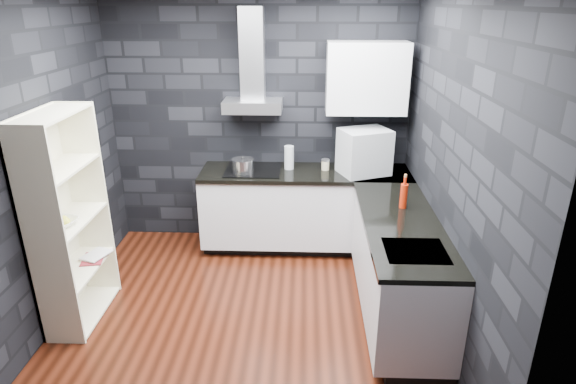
# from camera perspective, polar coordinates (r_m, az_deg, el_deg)

# --- Properties ---
(ground) EXTENTS (3.20, 3.20, 0.00)m
(ground) POSITION_cam_1_polar(r_m,az_deg,el_deg) (4.36, -4.98, -14.49)
(ground) COLOR #41170C
(wall_back) EXTENTS (3.20, 0.05, 2.70)m
(wall_back) POSITION_cam_1_polar(r_m,az_deg,el_deg) (5.27, -3.36, 8.35)
(wall_back) COLOR black
(wall_back) RESTS_ON ground
(wall_front) EXTENTS (3.20, 0.05, 2.70)m
(wall_front) POSITION_cam_1_polar(r_m,az_deg,el_deg) (2.28, -11.02, -11.13)
(wall_front) COLOR black
(wall_front) RESTS_ON ground
(wall_left) EXTENTS (0.05, 3.20, 2.70)m
(wall_left) POSITION_cam_1_polar(r_m,az_deg,el_deg) (4.26, -27.91, 2.50)
(wall_left) COLOR black
(wall_left) RESTS_ON ground
(wall_right) EXTENTS (0.05, 3.20, 2.70)m
(wall_right) POSITION_cam_1_polar(r_m,az_deg,el_deg) (3.86, 19.03, 2.09)
(wall_right) COLOR black
(wall_right) RESTS_ON ground
(toekick_back) EXTENTS (2.18, 0.50, 0.10)m
(toekick_back) POSITION_cam_1_polar(r_m,az_deg,el_deg) (5.44, 1.94, -5.84)
(toekick_back) COLOR black
(toekick_back) RESTS_ON ground
(toekick_right) EXTENTS (0.50, 1.78, 0.10)m
(toekick_right) POSITION_cam_1_polar(r_m,az_deg,el_deg) (4.46, 12.99, -13.29)
(toekick_right) COLOR black
(toekick_right) RESTS_ON ground
(counter_back_cab) EXTENTS (2.20, 0.60, 0.76)m
(counter_back_cab) POSITION_cam_1_polar(r_m,az_deg,el_deg) (5.22, 2.00, -1.86)
(counter_back_cab) COLOR silver
(counter_back_cab) RESTS_ON ground
(counter_right_cab) EXTENTS (0.60, 1.80, 0.76)m
(counter_right_cab) POSITION_cam_1_polar(r_m,az_deg,el_deg) (4.23, 12.95, -8.52)
(counter_right_cab) COLOR silver
(counter_right_cab) RESTS_ON ground
(counter_back_top) EXTENTS (2.20, 0.62, 0.04)m
(counter_back_top) POSITION_cam_1_polar(r_m,az_deg,el_deg) (5.06, 2.05, 2.24)
(counter_back_top) COLOR black
(counter_back_top) RESTS_ON counter_back_cab
(counter_right_top) EXTENTS (0.62, 1.80, 0.04)m
(counter_right_top) POSITION_cam_1_polar(r_m,az_deg,el_deg) (4.04, 13.28, -3.61)
(counter_right_top) COLOR black
(counter_right_top) RESTS_ON counter_right_cab
(counter_corner_top) EXTENTS (0.62, 0.62, 0.04)m
(counter_corner_top) POSITION_cam_1_polar(r_m,az_deg,el_deg) (5.14, 11.02, 2.13)
(counter_corner_top) COLOR black
(counter_corner_top) RESTS_ON counter_right_cab
(hood_body) EXTENTS (0.60, 0.34, 0.12)m
(hood_body) POSITION_cam_1_polar(r_m,az_deg,el_deg) (5.04, -4.19, 10.15)
(hood_body) COLOR silver
(hood_body) RESTS_ON wall_back
(hood_chimney) EXTENTS (0.24, 0.20, 0.90)m
(hood_chimney) POSITION_cam_1_polar(r_m,az_deg,el_deg) (5.04, -4.27, 16.00)
(hood_chimney) COLOR silver
(hood_chimney) RESTS_ON hood_body
(upper_cabinet) EXTENTS (0.80, 0.35, 0.70)m
(upper_cabinet) POSITION_cam_1_polar(r_m,az_deg,el_deg) (5.00, 9.30, 13.20)
(upper_cabinet) COLOR silver
(upper_cabinet) RESTS_ON wall_back
(cooktop) EXTENTS (0.58, 0.50, 0.01)m
(cooktop) POSITION_cam_1_polar(r_m,az_deg,el_deg) (5.09, -4.15, 2.63)
(cooktop) COLOR black
(cooktop) RESTS_ON counter_back_top
(sink_rim) EXTENTS (0.44, 0.40, 0.01)m
(sink_rim) POSITION_cam_1_polar(r_m,az_deg,el_deg) (3.60, 14.87, -6.81)
(sink_rim) COLOR silver
(sink_rim) RESTS_ON counter_right_top
(pot) EXTENTS (0.25, 0.25, 0.13)m
(pot) POSITION_cam_1_polar(r_m,az_deg,el_deg) (5.00, -5.37, 3.06)
(pot) COLOR silver
(pot) RESTS_ON cooktop
(glass_vase) EXTENTS (0.11, 0.11, 0.25)m
(glass_vase) POSITION_cam_1_polar(r_m,az_deg,el_deg) (5.10, 0.12, 4.11)
(glass_vase) COLOR silver
(glass_vase) RESTS_ON counter_back_top
(storage_jar) EXTENTS (0.08, 0.08, 0.10)m
(storage_jar) POSITION_cam_1_polar(r_m,az_deg,el_deg) (5.10, 4.44, 3.18)
(storage_jar) COLOR tan
(storage_jar) RESTS_ON counter_back_top
(utensil_crock) EXTENTS (0.14, 0.14, 0.14)m
(utensil_crock) POSITION_cam_1_polar(r_m,az_deg,el_deg) (5.15, 6.11, 3.56)
(utensil_crock) COLOR silver
(utensil_crock) RESTS_ON counter_back_top
(appliance_garage) EXTENTS (0.58, 0.52, 0.47)m
(appliance_garage) POSITION_cam_1_polar(r_m,az_deg,el_deg) (5.00, 9.02, 4.68)
(appliance_garage) COLOR #B4B9BD
(appliance_garage) RESTS_ON counter_back_top
(red_bottle) EXTENTS (0.07, 0.07, 0.21)m
(red_bottle) POSITION_cam_1_polar(r_m,az_deg,el_deg) (4.25, 13.55, -0.47)
(red_bottle) COLOR #A41E09
(red_bottle) RESTS_ON counter_right_top
(bookshelf) EXTENTS (0.40, 0.82, 1.80)m
(bookshelf) POSITION_cam_1_polar(r_m,az_deg,el_deg) (4.31, -24.54, -3.17)
(bookshelf) COLOR #F4EFCA
(bookshelf) RESTS_ON ground
(fruit_bowl) EXTENTS (0.28, 0.28, 0.06)m
(fruit_bowl) POSITION_cam_1_polar(r_m,az_deg,el_deg) (4.21, -25.22, -3.30)
(fruit_bowl) COLOR white
(fruit_bowl) RESTS_ON bookshelf
(book_red) EXTENTS (0.18, 0.06, 0.24)m
(book_red) POSITION_cam_1_polar(r_m,az_deg,el_deg) (4.56, -23.39, -6.20)
(book_red) COLOR maroon
(book_red) RESTS_ON bookshelf
(book_second) EXTENTS (0.17, 0.08, 0.24)m
(book_second) POSITION_cam_1_polar(r_m,az_deg,el_deg) (4.61, -22.74, -5.48)
(book_second) COLOR #B2B2B2
(book_second) RESTS_ON bookshelf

